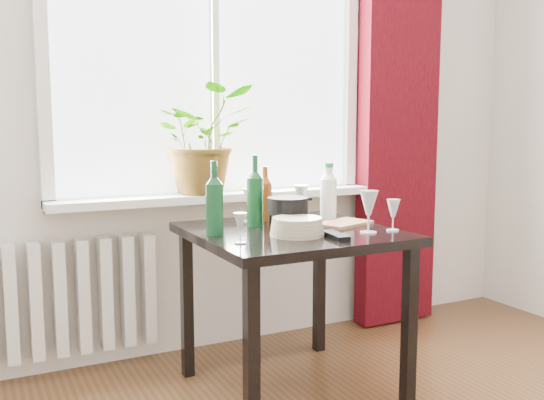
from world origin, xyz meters
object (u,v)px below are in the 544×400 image
wineglass_front_right (369,211)px  tv_remote (336,235)px  potted_plant (204,139)px  wine_bottle_left (214,198)px  radiator (71,297)px  cutting_board (344,223)px  wineglass_back_left (250,205)px  wine_bottle_right (255,190)px  wineglass_front_left (240,228)px  cleaning_bottle (328,191)px  fondue_pot (288,213)px  plate_stack (297,227)px  wineglass_far_right (393,215)px  bottle_amber (265,193)px  wineglass_back_center (301,202)px  table (292,250)px

wineglass_front_right → tv_remote: wineglass_front_right is taller
potted_plant → wine_bottle_left: bearing=-106.4°
radiator → cutting_board: bearing=-29.4°
wine_bottle_left → tv_remote: (0.41, -0.28, -0.15)m
wine_bottle_left → wineglass_back_left: bearing=41.3°
wine_bottle_left → wine_bottle_right: (0.24, 0.12, 0.01)m
potted_plant → wineglass_front_left: size_ratio=4.55×
cleaning_bottle → wineglass_front_right: cleaning_bottle is taller
wineglass_back_left → tv_remote: wineglass_back_left is taller
radiator → wine_bottle_right: (0.74, -0.48, 0.52)m
wineglass_front_left → radiator: bearing=122.7°
fondue_pot → cutting_board: 0.29m
wineglass_back_left → wineglass_front_left: (-0.25, -0.45, -0.02)m
wine_bottle_left → plate_stack: size_ratio=1.38×
cutting_board → wineglass_back_left: bearing=142.8°
wineglass_far_right → cutting_board: (-0.10, 0.23, -0.06)m
potted_plant → bottle_amber: bearing=-62.8°
cleaning_bottle → wineglass_front_left: 0.71m
wine_bottle_right → wineglass_back_center: bearing=16.4°
table → potted_plant: bearing=105.9°
wineglass_back_left → plate_stack: bearing=-85.9°
potted_plant → cleaning_bottle: 0.69m
wineglass_front_right → wineglass_far_right: (0.13, -0.00, -0.02)m
radiator → plate_stack: 1.18m
table → wineglass_front_left: wineglass_front_left is taller
table → plate_stack: bearing=-110.2°
radiator → table: 1.09m
wine_bottle_left → wineglass_far_right: bearing=-19.9°
wineglass_far_right → wineglass_back_center: 0.50m
wineglass_back_center → radiator: bearing=158.8°
radiator → wineglass_back_left: bearing=-25.3°
wine_bottle_left → bottle_amber: wine_bottle_left is taller
wine_bottle_right → tv_remote: wine_bottle_right is taller
radiator → cleaning_bottle: cleaning_bottle is taller
table → wineglass_front_left: size_ratio=7.03×
wineglass_far_right → cleaning_bottle: bearing=101.9°
wineglass_far_right → plate_stack: 0.43m
wineglass_front_right → plate_stack: wineglass_front_right is taller
cleaning_bottle → tv_remote: bearing=-118.3°
fondue_pot → cutting_board: (0.28, -0.02, -0.06)m
cleaning_bottle → wineglass_back_center: size_ratio=1.63×
table → plate_stack: plate_stack is taller
fondue_pot → cutting_board: bearing=-21.5°
wine_bottle_left → wine_bottle_right: 0.27m
wine_bottle_left → wineglass_far_right: wine_bottle_left is taller
wineglass_far_right → tv_remote: (-0.31, -0.02, -0.06)m
cleaning_bottle → wineglass_front_right: size_ratio=1.48×
potted_plant → cleaning_bottle: (0.46, -0.46, -0.24)m
wineglass_far_right → plate_stack: (-0.42, 0.09, -0.03)m
plate_stack → fondue_pot: size_ratio=1.10×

